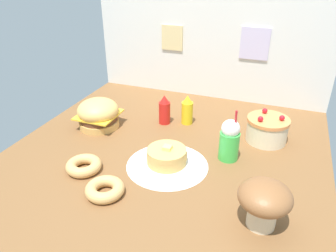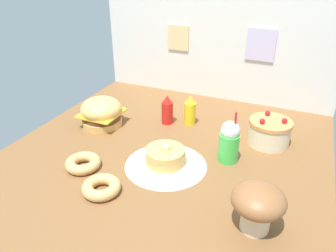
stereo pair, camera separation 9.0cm
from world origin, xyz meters
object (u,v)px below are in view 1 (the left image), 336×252
burger (98,114)px  donut_pink_glaze (84,165)px  donut_chocolate (105,189)px  pancake_stack (167,158)px  layer_cake (267,129)px  ketchup_bottle (165,110)px  mustard_bottle (187,110)px  cream_soda_cup (230,140)px  mushroom_stool (264,201)px

burger → donut_pink_glaze: bearing=-68.2°
donut_chocolate → pancake_stack: bearing=59.6°
layer_cake → ketchup_bottle: 0.72m
mustard_bottle → donut_chocolate: 0.92m
burger → ketchup_bottle: size_ratio=1.33×
burger → layer_cake: burger is taller
pancake_stack → cream_soda_cup: (0.32, 0.20, 0.08)m
burger → cream_soda_cup: 0.95m
mustard_bottle → donut_pink_glaze: (-0.37, -0.77, -0.07)m
ketchup_bottle → mustard_bottle: same height
ketchup_bottle → mushroom_stool: size_ratio=0.91×
ketchup_bottle → cream_soda_cup: cream_soda_cup is taller
layer_cake → ketchup_bottle: size_ratio=1.25×
burger → mushroom_stool: 1.33m
layer_cake → cream_soda_cup: bearing=-122.6°
layer_cake → donut_pink_glaze: size_ratio=1.34×
burger → donut_pink_glaze: size_ratio=1.43×
burger → pancake_stack: burger is taller
cream_soda_cup → donut_pink_glaze: cream_soda_cup is taller
burger → mustard_bottle: mustard_bottle is taller
mustard_bottle → cream_soda_cup: bearing=-43.2°
layer_cake → cream_soda_cup: cream_soda_cup is taller
layer_cake → mustard_bottle: mustard_bottle is taller
cream_soda_cup → mushroom_stool: size_ratio=1.36×
donut_pink_glaze → layer_cake: bearing=37.2°
ketchup_bottle → mushroom_stool: bearing=-45.5°
cream_soda_cup → burger: bearing=174.9°
pancake_stack → mushroom_stool: size_ratio=1.55×
pancake_stack → cream_soda_cup: bearing=32.3°
donut_chocolate → donut_pink_glaze: bearing=147.3°
mushroom_stool → cream_soda_cup: bearing=116.9°
pancake_stack → ketchup_bottle: size_ratio=1.70×
layer_cake → donut_pink_glaze: (-0.94, -0.71, -0.05)m
donut_pink_glaze → burger: bearing=111.8°
donut_pink_glaze → mushroom_stool: size_ratio=0.85×
donut_pink_glaze → donut_chocolate: 0.26m
pancake_stack → mustard_bottle: mustard_bottle is taller
mustard_bottle → burger: bearing=-154.5°
burger → mushroom_stool: (1.19, -0.58, 0.04)m
burger → ketchup_bottle: 0.47m
cream_soda_cup → ketchup_bottle: bearing=150.4°
layer_cake → mustard_bottle: bearing=174.4°
ketchup_bottle → cream_soda_cup: 0.61m
burger → ketchup_bottle: bearing=27.2°
pancake_stack → donut_pink_glaze: pancake_stack is taller
burger → donut_pink_glaze: 0.54m
mustard_bottle → cream_soda_cup: (0.38, -0.36, 0.03)m
pancake_stack → mushroom_stool: mushroom_stool is taller
pancake_stack → layer_cake: bearing=44.5°
donut_chocolate → mushroom_stool: (0.77, 0.06, 0.11)m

